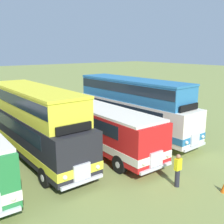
{
  "coord_description": "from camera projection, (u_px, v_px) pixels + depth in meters",
  "views": [
    {
      "loc": [
        -5.85,
        -14.82,
        6.73
      ],
      "look_at": [
        5.96,
        0.61,
        2.14
      ],
      "focal_mm": 42.77,
      "sensor_mm": 36.0,
      "label": 1
    }
  ],
  "objects": [
    {
      "name": "ground_plane",
      "position": [
        41.0,
        161.0,
        16.46
      ],
      "size": [
        200.0,
        200.0,
        0.0
      ],
      "primitive_type": "plane",
      "color": "olive"
    },
    {
      "name": "bus_third_in_row",
      "position": [
        36.0,
        121.0,
        16.28
      ],
      "size": [
        2.69,
        10.45,
        4.49
      ],
      "color": "black",
      "rests_on": "ground"
    },
    {
      "name": "bus_fourth_in_row",
      "position": [
        95.0,
        123.0,
        18.36
      ],
      "size": [
        2.69,
        11.59,
        2.99
      ],
      "color": "red",
      "rests_on": "ground"
    },
    {
      "name": "bus_fifth_in_row",
      "position": [
        133.0,
        105.0,
        20.97
      ],
      "size": [
        3.0,
        11.28,
        4.49
      ],
      "color": "silver",
      "rests_on": "ground"
    },
    {
      "name": "marshal_person",
      "position": [
        178.0,
        170.0,
        13.21
      ],
      "size": [
        0.36,
        0.24,
        1.73
      ],
      "color": "#23232D",
      "rests_on": "ground"
    }
  ]
}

